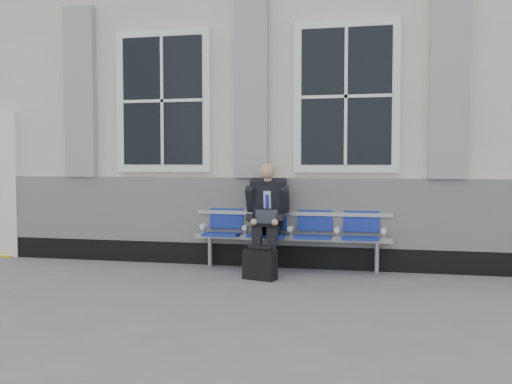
# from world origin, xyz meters

# --- Properties ---
(ground) EXTENTS (70.00, 70.00, 0.00)m
(ground) POSITION_xyz_m (0.00, 0.00, 0.00)
(ground) COLOR slate
(ground) RESTS_ON ground
(station_building) EXTENTS (14.40, 4.40, 4.49)m
(station_building) POSITION_xyz_m (-0.02, 3.47, 2.22)
(station_building) COLOR silver
(station_building) RESTS_ON ground
(bench) EXTENTS (2.60, 0.47, 0.91)m
(bench) POSITION_xyz_m (-0.34, 1.32, 0.55)
(bench) COLOR #9EA0A3
(bench) RESTS_ON ground
(businessman) EXTENTS (0.57, 0.76, 1.40)m
(businessman) POSITION_xyz_m (-0.63, 1.19, 0.76)
(businessman) COLOR black
(businessman) RESTS_ON ground
(briefcase) EXTENTS (0.43, 0.28, 0.41)m
(briefcase) POSITION_xyz_m (-0.61, 0.62, 0.19)
(briefcase) COLOR black
(briefcase) RESTS_ON ground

